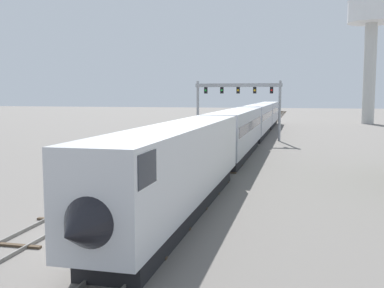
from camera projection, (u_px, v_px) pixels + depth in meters
name	position (u px, v px, depth m)	size (l,w,h in m)	color
ground_plane	(109.00, 238.00, 20.51)	(400.00, 400.00, 0.00)	slate
track_main	(262.00, 132.00, 78.09)	(2.60, 200.00, 0.16)	slate
track_near	(208.00, 143.00, 60.00)	(2.60, 160.00, 0.16)	slate
passenger_train	(250.00, 124.00, 58.34)	(3.04, 92.30, 4.80)	silver
signal_gantry	(238.00, 97.00, 63.62)	(12.10, 0.49, 8.28)	#999BA0
water_tower	(372.00, 22.00, 97.88)	(10.25, 10.25, 27.51)	beige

